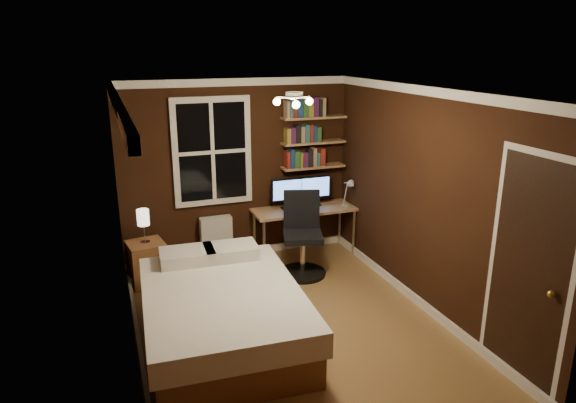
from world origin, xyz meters
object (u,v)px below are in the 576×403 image
object	(u,v)px
bed	(222,313)
office_chair	(302,243)
radiator	(216,239)
monitor_right	(315,191)
desk	(304,212)
nightstand	(147,263)
bedside_lamp	(144,226)
monitor_left	(287,194)
desk_lamp	(348,192)

from	to	relation	value
bed	office_chair	world-z (taller)	office_chair
radiator	monitor_right	size ratio (longest dim) A/B	1.40
desk	office_chair	distance (m)	0.68
nightstand	monitor_right	xyz separation A→B (m)	(2.41, 0.26, 0.65)
bedside_lamp	radiator	xyz separation A→B (m)	(0.98, 0.36, -0.44)
monitor_left	desk_lamp	size ratio (longest dim) A/B	1.06
bed	monitor_right	world-z (taller)	monitor_right
bedside_lamp	monitor_right	size ratio (longest dim) A/B	0.93
desk_lamp	desk	bearing A→B (deg)	165.76
bed	monitor_right	xyz separation A→B (m)	(1.81, 1.90, 0.61)
desk	office_chair	size ratio (longest dim) A/B	1.34
nightstand	desk_lamp	size ratio (longest dim) A/B	1.24
nightstand	office_chair	xyz separation A→B (m)	(1.96, -0.41, 0.16)
bed	monitor_left	world-z (taller)	monitor_left
bed	bedside_lamp	xyz separation A→B (m)	(-0.60, 1.64, 0.45)
nightstand	desk	xyz separation A→B (m)	(2.22, 0.18, 0.36)
bed	desk	size ratio (longest dim) A/B	1.50
bed	radiator	size ratio (longest dim) A/B	3.37
bed	desk_lamp	world-z (taller)	desk_lamp
monitor_right	desk	bearing A→B (deg)	-159.08
monitor_left	office_chair	size ratio (longest dim) A/B	0.42
monitor_right	nightstand	bearing A→B (deg)	-173.89
bed	nightstand	xyz separation A→B (m)	(-0.60, 1.64, -0.04)
nightstand	desk_lamp	distance (m)	2.89
monitor_left	monitor_right	bearing A→B (deg)	0.00
monitor_left	desk_lamp	xyz separation A→B (m)	(0.84, -0.23, -0.00)
bed	desk_lamp	bearing A→B (deg)	39.95
nightstand	bed	bearing A→B (deg)	-79.57
desk_lamp	monitor_left	bearing A→B (deg)	164.85
monitor_right	office_chair	bearing A→B (deg)	-124.38
bedside_lamp	monitor_left	world-z (taller)	monitor_left
bedside_lamp	office_chair	world-z (taller)	office_chair
nightstand	desk	bearing A→B (deg)	-4.73
radiator	desk	world-z (taller)	desk
desk	desk_lamp	bearing A→B (deg)	-14.24
monitor_left	monitor_right	xyz separation A→B (m)	(0.43, 0.00, 0.00)
radiator	monitor_left	size ratio (longest dim) A/B	1.40
monitor_right	bedside_lamp	bearing A→B (deg)	-173.89
bed	radiator	world-z (taller)	bed
monitor_right	desk_lamp	world-z (taller)	same
desk	monitor_left	world-z (taller)	monitor_left
bed	desk	distance (m)	2.47
bedside_lamp	monitor_left	xyz separation A→B (m)	(1.98, 0.26, 0.16)
bedside_lamp	office_chair	bearing A→B (deg)	-11.74
office_chair	desk	bearing A→B (deg)	82.76
bedside_lamp	desk	bearing A→B (deg)	4.75
bed	desk	world-z (taller)	bed
desk	desk_lamp	size ratio (longest dim) A/B	3.35
bed	radiator	xyz separation A→B (m)	(0.38, 2.01, 0.02)
office_chair	desk_lamp	bearing A→B (deg)	43.49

